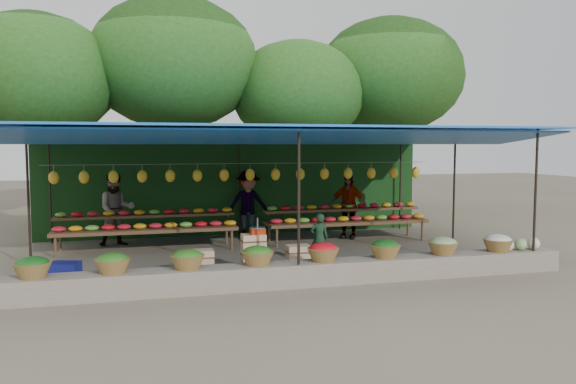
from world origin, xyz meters
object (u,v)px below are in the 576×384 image
object	(u,v)px
crate_counter	(252,258)
blue_crate_back	(65,271)
blue_crate_front	(74,286)
weighing_scale	(258,230)
vendor_seated	(319,238)

from	to	relation	value
crate_counter	blue_crate_back	world-z (taller)	crate_counter
blue_crate_front	weighing_scale	bearing A→B (deg)	27.34
weighing_scale	blue_crate_back	bearing A→B (deg)	172.24
blue_crate_front	blue_crate_back	size ratio (longest dim) A/B	1.04
crate_counter	vendor_seated	size ratio (longest dim) A/B	2.24
vendor_seated	blue_crate_front	world-z (taller)	vendor_seated
vendor_seated	blue_crate_back	size ratio (longest dim) A/B	2.01
crate_counter	weighing_scale	size ratio (longest dim) A/B	7.56
weighing_scale	blue_crate_back	distance (m)	3.65
blue_crate_front	blue_crate_back	xyz separation A→B (m)	(-0.29, 1.24, -0.01)
blue_crate_front	blue_crate_back	world-z (taller)	blue_crate_front
crate_counter	weighing_scale	xyz separation A→B (m)	(0.11, 0.00, 0.53)
weighing_scale	blue_crate_front	world-z (taller)	weighing_scale
weighing_scale	blue_crate_back	size ratio (longest dim) A/B	0.60
crate_counter	blue_crate_front	bearing A→B (deg)	-166.45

